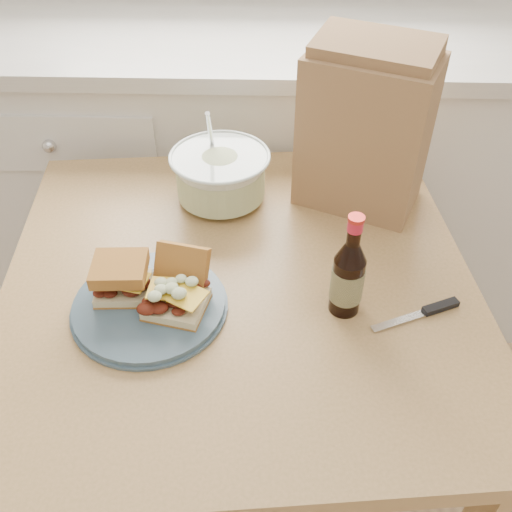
{
  "coord_description": "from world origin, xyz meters",
  "views": [
    {
      "loc": [
        0.07,
        0.12,
        1.51
      ],
      "look_at": [
        0.05,
        0.88,
        0.83
      ],
      "focal_mm": 40.0,
      "sensor_mm": 36.0,
      "label": 1
    }
  ],
  "objects_px": {
    "dining_table": "(240,316)",
    "coleslaw_bowl": "(221,177)",
    "beer_bottle": "(348,276)",
    "paper_bag": "(365,133)",
    "plate": "(150,306)"
  },
  "relations": [
    {
      "from": "paper_bag",
      "to": "plate",
      "type": "bearing_deg",
      "value": -115.43
    },
    {
      "from": "dining_table",
      "to": "coleslaw_bowl",
      "type": "xyz_separation_m",
      "value": [
        -0.05,
        0.26,
        0.17
      ]
    },
    {
      "from": "beer_bottle",
      "to": "paper_bag",
      "type": "relative_size",
      "value": 0.63
    },
    {
      "from": "dining_table",
      "to": "beer_bottle",
      "type": "distance_m",
      "value": 0.28
    },
    {
      "from": "coleslaw_bowl",
      "to": "paper_bag",
      "type": "bearing_deg",
      "value": 2.22
    },
    {
      "from": "coleslaw_bowl",
      "to": "plate",
      "type": "bearing_deg",
      "value": -106.71
    },
    {
      "from": "plate",
      "to": "dining_table",
      "type": "bearing_deg",
      "value": 29.46
    },
    {
      "from": "beer_bottle",
      "to": "dining_table",
      "type": "bearing_deg",
      "value": 146.41
    },
    {
      "from": "dining_table",
      "to": "coleslaw_bowl",
      "type": "relative_size",
      "value": 4.5
    },
    {
      "from": "dining_table",
      "to": "plate",
      "type": "distance_m",
      "value": 0.22
    },
    {
      "from": "beer_bottle",
      "to": "paper_bag",
      "type": "height_order",
      "value": "paper_bag"
    },
    {
      "from": "plate",
      "to": "beer_bottle",
      "type": "xyz_separation_m",
      "value": [
        0.35,
        0.01,
        0.07
      ]
    },
    {
      "from": "dining_table",
      "to": "coleslaw_bowl",
      "type": "bearing_deg",
      "value": 95.92
    },
    {
      "from": "plate",
      "to": "paper_bag",
      "type": "xyz_separation_m",
      "value": [
        0.41,
        0.36,
        0.16
      ]
    },
    {
      "from": "plate",
      "to": "coleslaw_bowl",
      "type": "xyz_separation_m",
      "value": [
        0.1,
        0.35,
        0.05
      ]
    }
  ]
}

